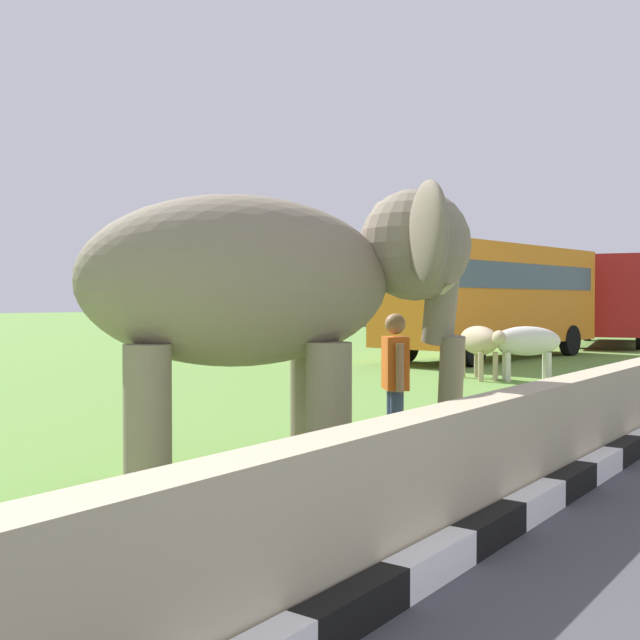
{
  "coord_description": "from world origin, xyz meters",
  "views": [
    {
      "loc": [
        -3.31,
        1.2,
        1.79
      ],
      "look_at": [
        2.91,
        5.78,
        1.6
      ],
      "focal_mm": 43.14,
      "sensor_mm": 36.0,
      "label": 1
    }
  ],
  "objects_px": {
    "person_handler": "(395,380)",
    "cow_near": "(525,342)",
    "bus_orange": "(492,292)",
    "cow_mid": "(480,342)",
    "elephant": "(272,286)",
    "bus_red": "(611,294)"
  },
  "relations": [
    {
      "from": "person_handler",
      "to": "cow_near",
      "type": "xyz_separation_m",
      "value": [
        9.37,
        2.19,
        -0.06
      ]
    },
    {
      "from": "cow_mid",
      "to": "bus_orange",
      "type": "bearing_deg",
      "value": 21.25
    },
    {
      "from": "elephant",
      "to": "person_handler",
      "type": "xyz_separation_m",
      "value": [
        1.38,
        -0.61,
        -1.01
      ]
    },
    {
      "from": "cow_near",
      "to": "cow_mid",
      "type": "xyz_separation_m",
      "value": [
        -0.35,
        0.93,
        0.0
      ]
    },
    {
      "from": "cow_near",
      "to": "person_handler",
      "type": "bearing_deg",
      "value": -166.86
    },
    {
      "from": "cow_near",
      "to": "bus_red",
      "type": "bearing_deg",
      "value": 9.15
    },
    {
      "from": "cow_mid",
      "to": "cow_near",
      "type": "bearing_deg",
      "value": -69.58
    },
    {
      "from": "person_handler",
      "to": "cow_near",
      "type": "distance_m",
      "value": 9.63
    },
    {
      "from": "cow_near",
      "to": "cow_mid",
      "type": "height_order",
      "value": "same"
    },
    {
      "from": "bus_orange",
      "to": "cow_near",
      "type": "bearing_deg",
      "value": -150.23
    },
    {
      "from": "cow_near",
      "to": "cow_mid",
      "type": "bearing_deg",
      "value": 110.42
    },
    {
      "from": "bus_orange",
      "to": "cow_mid",
      "type": "xyz_separation_m",
      "value": [
        -6.17,
        -2.4,
        -1.21
      ]
    },
    {
      "from": "elephant",
      "to": "bus_orange",
      "type": "xyz_separation_m",
      "value": [
        16.58,
        4.91,
        0.14
      ]
    },
    {
      "from": "person_handler",
      "to": "bus_red",
      "type": "bearing_deg",
      "value": 10.63
    },
    {
      "from": "elephant",
      "to": "person_handler",
      "type": "distance_m",
      "value": 1.82
    },
    {
      "from": "elephant",
      "to": "cow_near",
      "type": "xyz_separation_m",
      "value": [
        10.75,
        1.58,
        -1.07
      ]
    },
    {
      "from": "elephant",
      "to": "person_handler",
      "type": "relative_size",
      "value": 2.35
    },
    {
      "from": "person_handler",
      "to": "bus_red",
      "type": "distance_m",
      "value": 25.99
    },
    {
      "from": "cow_mid",
      "to": "elephant",
      "type": "bearing_deg",
      "value": -166.45
    },
    {
      "from": "bus_orange",
      "to": "cow_mid",
      "type": "bearing_deg",
      "value": -158.75
    },
    {
      "from": "bus_red",
      "to": "person_handler",
      "type": "bearing_deg",
      "value": -169.37
    },
    {
      "from": "cow_near",
      "to": "bus_orange",
      "type": "bearing_deg",
      "value": 29.77
    }
  ]
}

